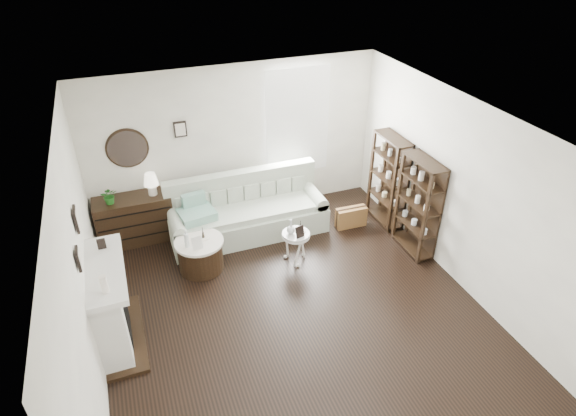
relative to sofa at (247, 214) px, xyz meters
name	(u,v)px	position (x,y,z in m)	size (l,w,h in m)	color
room	(277,125)	(0.78, 0.62, 1.26)	(5.50, 5.50, 5.50)	black
fireplace	(111,307)	(-2.27, -1.78, 0.20)	(0.50, 1.40, 1.84)	silver
shelf_unit_far	(388,180)	(2.38, -0.53, 0.47)	(0.30, 0.80, 1.60)	black
shelf_unit_near	(418,206)	(2.38, -1.43, 0.47)	(0.30, 0.80, 1.60)	black
sofa	(247,214)	(0.00, 0.00, 0.00)	(2.62, 0.91, 1.02)	#A5AE9B
quilt	(197,215)	(-0.86, -0.13, 0.26)	(0.55, 0.45, 0.14)	#28946C
suitcase	(351,217)	(1.73, -0.50, -0.16)	(0.54, 0.18, 0.36)	brown
dresser	(135,219)	(-1.80, 0.39, 0.07)	(1.21, 0.52, 0.81)	black
table_lamp	(151,184)	(-1.44, 0.39, 0.66)	(0.24, 0.24, 0.38)	white
potted_plant	(109,196)	(-2.10, 0.34, 0.61)	(0.25, 0.22, 0.28)	#1B5718
drum_table	(200,254)	(-0.96, -0.73, -0.08)	(0.74, 0.74, 0.51)	black
pedestal_table	(296,235)	(0.48, -1.07, 0.14)	(0.43, 0.43, 0.52)	silver
eiffel_drum	(203,233)	(-0.88, -0.68, 0.26)	(0.10, 0.10, 0.17)	black
bottle_drum	(186,239)	(-1.14, -0.82, 0.32)	(0.07, 0.07, 0.28)	silver
card_frame_drum	(197,243)	(-1.01, -0.92, 0.28)	(0.15, 0.01, 0.20)	white
eiffel_ped	(300,226)	(0.56, -1.04, 0.27)	(0.10, 0.10, 0.17)	black
flask_ped	(291,227)	(0.40, -1.05, 0.31)	(0.13, 0.13, 0.25)	silver
card_frame_ped	(300,232)	(0.49, -1.18, 0.28)	(0.14, 0.01, 0.19)	black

